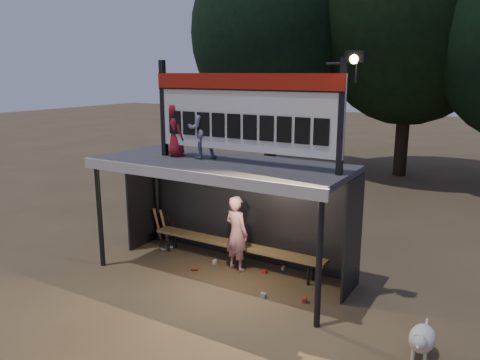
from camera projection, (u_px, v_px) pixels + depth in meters
name	position (u px, v px, depth m)	size (l,w,h in m)	color
ground	(221.00, 274.00, 9.46)	(80.00, 80.00, 0.00)	brown
player	(237.00, 233.00, 9.52)	(0.57, 0.38, 1.57)	silver
child_a	(202.00, 129.00, 9.13)	(0.57, 0.45, 1.18)	gray
child_b	(176.00, 130.00, 9.40)	(0.52, 0.34, 1.06)	maroon
dugout_shelter	(227.00, 183.00, 9.25)	(5.10, 2.08, 2.32)	#3C3C3E
scoreboard_assembly	(246.00, 110.00, 8.43)	(4.10, 0.27, 1.99)	black
bench	(235.00, 245.00, 9.82)	(4.00, 0.35, 0.48)	olive
tree_left	(272.00, 33.00, 18.59)	(6.46, 6.46, 9.27)	#2F2115
tree_mid	(412.00, 12.00, 17.22)	(7.22, 7.22, 10.36)	black
dog	(422.00, 339.00, 6.65)	(0.36, 0.81, 0.49)	white
bats	(164.00, 225.00, 11.12)	(0.48, 0.32, 0.84)	#A2794B
litter	(230.00, 269.00, 9.60)	(3.84, 1.40, 0.08)	#B02E1E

